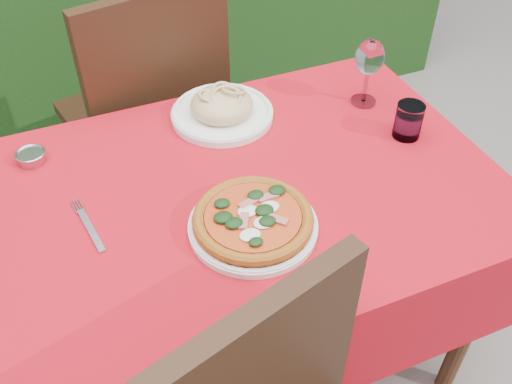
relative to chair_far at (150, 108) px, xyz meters
name	(u,v)px	position (x,y,z in m)	size (l,w,h in m)	color
ground	(245,354)	(0.07, -0.64, -0.59)	(60.00, 60.00, 0.00)	slate
dining_table	(241,230)	(0.07, -0.64, 0.01)	(1.26, 0.86, 0.75)	#4A2B17
chair_far	(150,108)	(0.00, 0.00, 0.00)	(0.55, 0.55, 1.03)	black
pizza_plate	(253,221)	(0.05, -0.78, 0.18)	(0.30, 0.30, 0.05)	white
pasta_plate	(222,109)	(0.13, -0.35, 0.19)	(0.28, 0.28, 0.08)	white
water_glass	(408,122)	(0.56, -0.62, 0.20)	(0.07, 0.07, 0.10)	silver
wine_glass	(370,60)	(0.53, -0.44, 0.30)	(0.08, 0.08, 0.20)	silver
fork	(91,230)	(-0.29, -0.65, 0.16)	(0.03, 0.20, 0.01)	silver
steel_ramekin	(32,157)	(-0.38, -0.35, 0.17)	(0.07, 0.07, 0.03)	#B7B7BE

